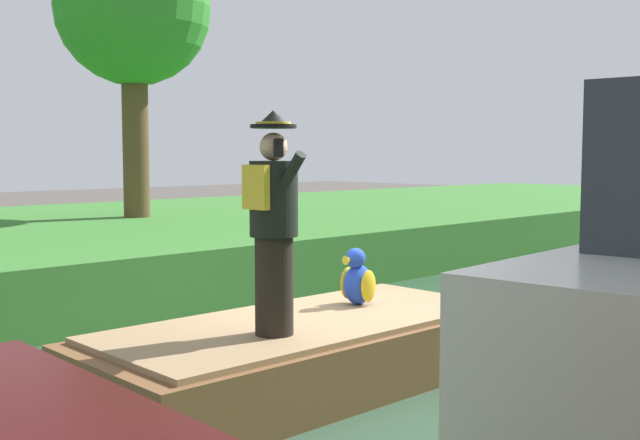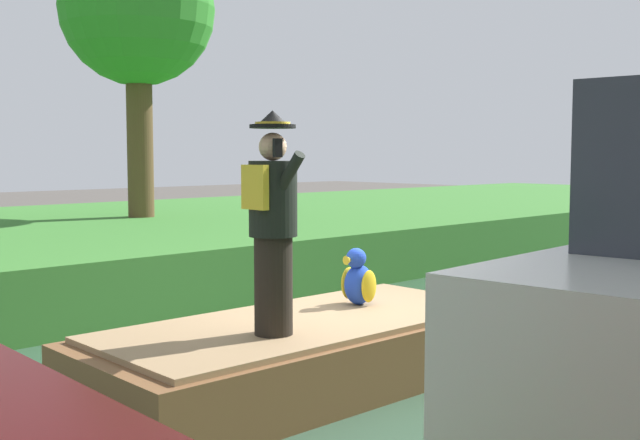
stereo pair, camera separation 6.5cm
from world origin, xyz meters
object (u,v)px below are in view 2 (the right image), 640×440
Objects in this scene: boat at (308,352)px; tree_broad at (137,11)px; parrot_plush at (358,280)px; person_pirate at (273,224)px.

tree_broad is (-8.48, 3.40, 4.58)m from boat.
parrot_plush is 0.10× the size of tree_broad.
parrot_plush reaches higher than boat.
person_pirate is at bearing -74.95° from parrot_plush.
tree_broad is (-8.73, 4.02, 3.34)m from person_pirate.
parrot_plush is 9.61m from tree_broad.
person_pirate reaches higher than parrot_plush.
person_pirate is 10.18m from tree_broad.
tree_broad is at bearing 157.18° from person_pirate.
person_pirate is 0.33× the size of tree_broad.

